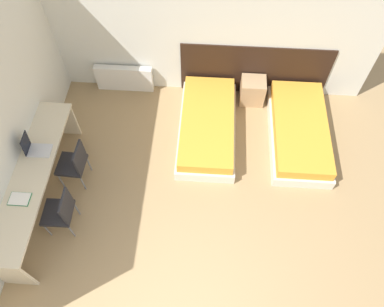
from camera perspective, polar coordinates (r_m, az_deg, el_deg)
The scene contains 12 objects.
wall_back at distance 6.19m, azimuth 1.21°, elevation 18.65°, with size 5.84×0.05×2.70m.
wall_left at distance 5.45m, azimuth -26.84°, elevation 4.25°, with size 0.05×5.05×2.70m.
headboard_panel at distance 6.75m, azimuth 9.48°, elevation 12.34°, with size 2.57×0.03×1.04m.
bed_near_window at distance 6.30m, azimuth 2.34°, elevation 4.20°, with size 0.94×1.95×0.38m.
bed_near_door at distance 6.48m, azimuth 15.99°, elevation 3.32°, with size 0.94×1.95×0.38m.
nightstand at distance 6.80m, azimuth 9.19°, elevation 9.42°, with size 0.42×0.36×0.49m.
radiator at distance 7.01m, azimuth -10.25°, elevation 11.21°, with size 1.03×0.12×0.52m.
desk at distance 5.68m, azimuth -22.88°, elevation -3.64°, with size 0.50×2.55×0.76m.
chair_near_laptop at distance 5.81m, azimuth -17.49°, elevation -1.36°, with size 0.42×0.42×0.85m.
chair_near_notebook at distance 5.48m, azimuth -19.36°, elevation -8.27°, with size 0.41×0.41×0.85m.
laptop at distance 5.70m, azimuth -22.82°, elevation 0.77°, with size 0.33×0.24×0.34m.
open_notebook at distance 5.42m, azimuth -24.79°, elevation -6.30°, with size 0.28×0.20×0.02m.
Camera 1 is at (0.20, -0.78, 5.19)m, focal length 35.00 mm.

